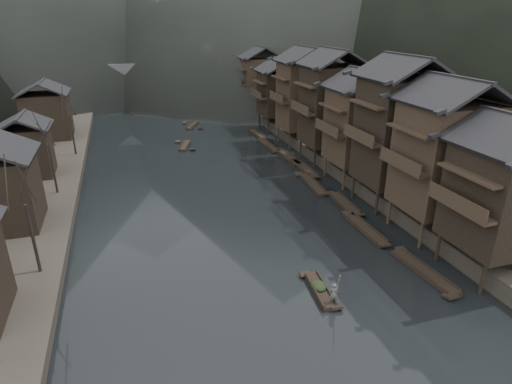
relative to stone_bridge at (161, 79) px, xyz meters
name	(u,v)px	position (x,y,z in m)	size (l,w,h in m)	color
water	(253,253)	(0.00, -72.00, -5.11)	(300.00, 300.00, 0.00)	black
right_bank	(368,117)	(35.00, -32.00, -4.21)	(40.00, 200.00, 1.80)	#2D2823
stilt_houses	(339,100)	(17.28, -53.18, 3.69)	(9.00, 67.60, 15.60)	black
left_houses	(19,146)	(-20.50, -51.88, 0.55)	(8.10, 53.20, 8.73)	black
bare_trees	(40,155)	(-17.00, -60.24, 1.79)	(3.93, 43.78, 7.87)	black
moored_sampans	(309,177)	(11.94, -56.72, -4.91)	(2.84, 50.48, 0.47)	black
midriver_boats	(169,125)	(-1.54, -24.52, -4.91)	(12.00, 34.52, 0.45)	black
stone_bridge	(161,79)	(0.00, 0.00, 0.00)	(40.00, 6.00, 9.00)	#4C4C4F
hero_sampan	(320,290)	(3.11, -78.75, -4.91)	(1.49, 4.98, 0.43)	black
cargo_heap	(319,282)	(3.09, -78.52, -4.35)	(1.08, 1.42, 0.65)	black
boatman	(334,291)	(3.29, -80.46, -3.85)	(0.60, 0.39, 1.64)	#545456
bamboo_pole	(340,255)	(3.49, -80.46, -1.02)	(0.06, 0.06, 4.70)	#8C7A51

